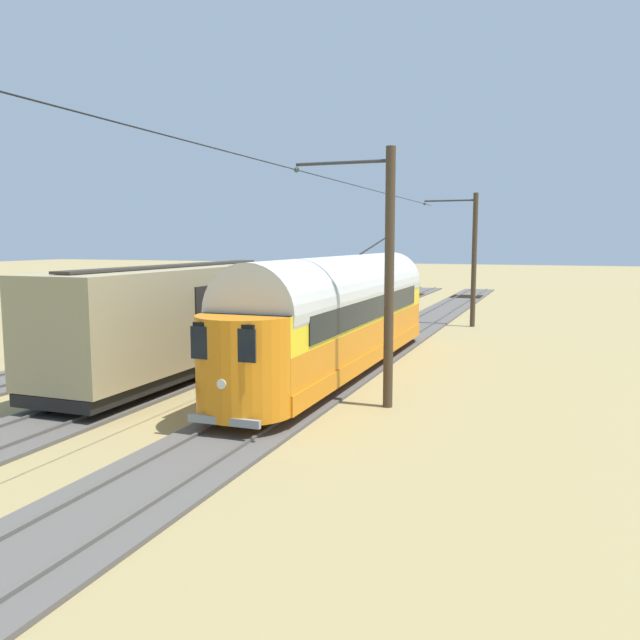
% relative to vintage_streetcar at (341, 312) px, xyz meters
% --- Properties ---
extents(ground_plane, '(220.00, 220.00, 0.00)m').
position_rel_vintage_streetcar_xyz_m(ground_plane, '(5.10, -2.82, -2.26)').
color(ground_plane, '#9E8956').
extents(track_streetcar_siding, '(2.80, 80.00, 0.18)m').
position_rel_vintage_streetcar_xyz_m(track_streetcar_siding, '(-0.00, -3.13, -2.21)').
color(track_streetcar_siding, '#56514C').
rests_on(track_streetcar_siding, ground).
extents(track_adjacent_siding, '(2.80, 80.00, 0.18)m').
position_rel_vintage_streetcar_xyz_m(track_adjacent_siding, '(5.10, -3.13, -2.21)').
color(track_adjacent_siding, '#56514C').
rests_on(track_adjacent_siding, ground).
extents(track_third_siding, '(2.80, 80.00, 0.18)m').
position_rel_vintage_streetcar_xyz_m(track_third_siding, '(10.21, -3.13, -2.21)').
color(track_third_siding, '#56514C').
rests_on(track_third_siding, ground).
extents(vintage_streetcar, '(2.65, 17.84, 5.01)m').
position_rel_vintage_streetcar_xyz_m(vintage_streetcar, '(0.00, 0.00, 0.00)').
color(vintage_streetcar, orange).
rests_on(vintage_streetcar, ground).
extents(coach_adjacent, '(2.96, 12.28, 3.85)m').
position_rel_vintage_streetcar_xyz_m(coach_adjacent, '(5.10, 2.94, -0.10)').
color(coach_adjacent, tan).
rests_on(coach_adjacent, ground).
extents(catenary_pole_foreground, '(3.08, 0.28, 7.48)m').
position_rel_vintage_streetcar_xyz_m(catenary_pole_foreground, '(-2.78, -14.90, 1.65)').
color(catenary_pole_foreground, '#423323').
rests_on(catenary_pole_foreground, ground).
extents(catenary_pole_mid_near, '(3.08, 0.28, 7.48)m').
position_rel_vintage_streetcar_xyz_m(catenary_pole_mid_near, '(-2.78, 4.17, 1.65)').
color(catenary_pole_mid_near, '#423323').
rests_on(catenary_pole_mid_near, ground).
extents(overhead_wire_run, '(2.88, 61.19, 0.18)m').
position_rel_vintage_streetcar_xyz_m(overhead_wire_run, '(-0.04, 12.87, 4.67)').
color(overhead_wire_run, black).
rests_on(overhead_wire_run, ground).
extents(spare_tie_stack, '(2.40, 2.40, 0.54)m').
position_rel_vintage_streetcar_xyz_m(spare_tie_stack, '(13.02, 1.15, -1.99)').
color(spare_tie_stack, '#2D2316').
rests_on(spare_tie_stack, ground).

